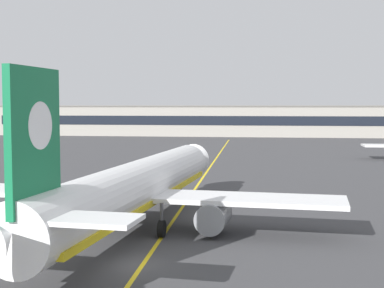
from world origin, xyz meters
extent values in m
plane|color=#3D3D3F|center=(0.00, 0.00, 0.00)|extent=(400.00, 400.00, 0.00)
cube|color=yellow|center=(0.00, 30.00, 0.00)|extent=(4.76, 179.95, 0.01)
cylinder|color=white|center=(-1.84, 9.24, 3.50)|extent=(6.86, 36.19, 3.80)
cone|color=white|center=(-0.19, 28.47, 3.50)|extent=(3.82, 2.90, 3.61)
cube|color=gold|center=(-1.84, 9.24, 2.46)|extent=(6.53, 33.32, 0.44)
cube|color=black|center=(-0.35, 26.58, 4.17)|extent=(2.93, 1.34, 0.60)
cube|color=white|center=(-1.78, 9.84, 2.65)|extent=(32.29, 7.51, 0.36)
cylinder|color=gray|center=(-8.05, 9.37, 1.43)|extent=(2.60, 3.78, 2.30)
cylinder|color=black|center=(-7.89, 11.21, 1.43)|extent=(1.96, 0.35, 1.95)
cylinder|color=gray|center=(4.31, 8.31, 1.43)|extent=(2.60, 3.78, 2.30)
cylinder|color=black|center=(4.47, 10.16, 1.43)|extent=(1.96, 0.35, 1.95)
cube|color=#147042|center=(-3.18, -6.50, 8.05)|extent=(0.81, 4.82, 7.20)
cylinder|color=white|center=(-3.16, -6.20, 8.77)|extent=(0.64, 2.43, 2.40)
cube|color=white|center=(-3.23, -7.10, 4.36)|extent=(11.20, 3.73, 0.24)
cylinder|color=#4C4C51|center=(-0.60, 23.69, 1.48)|extent=(0.24, 0.24, 1.60)
cylinder|color=black|center=(-0.60, 23.69, 0.45)|extent=(0.48, 0.93, 0.90)
cylinder|color=#4C4C51|center=(-4.60, 7.47, 1.77)|extent=(0.24, 0.24, 1.60)
cylinder|color=black|center=(-4.60, 7.47, 0.65)|extent=(0.51, 1.33, 1.30)
cylinder|color=#4C4C51|center=(0.58, 7.03, 1.77)|extent=(0.24, 0.24, 1.60)
cylinder|color=black|center=(0.58, 7.03, 0.65)|extent=(0.51, 1.33, 1.30)
cone|color=orange|center=(-1.71, 24.64, 0.28)|extent=(0.36, 0.36, 0.55)
cylinder|color=white|center=(-1.71, 24.64, 0.30)|extent=(0.23, 0.23, 0.07)
cube|color=orange|center=(-1.71, 24.64, 0.01)|extent=(0.44, 0.44, 0.03)
cube|color=#9E998E|center=(-6.55, 139.35, 4.59)|extent=(144.75, 12.00, 9.18)
cube|color=black|center=(-6.55, 133.30, 4.99)|extent=(138.96, 0.12, 2.80)
cube|color=slate|center=(-6.55, 139.35, 9.38)|extent=(145.15, 12.40, 0.40)
camera|label=1|loc=(8.21, -32.16, 9.81)|focal=51.21mm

